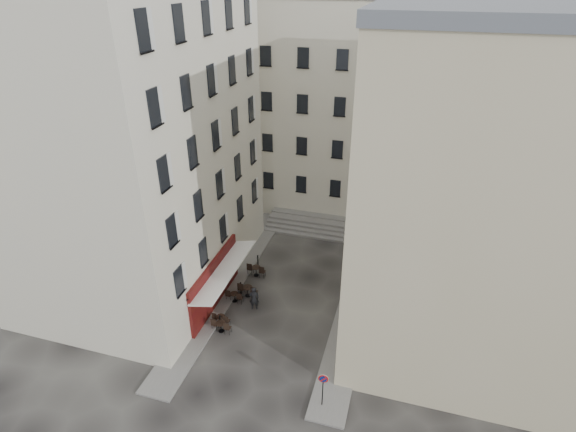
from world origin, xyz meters
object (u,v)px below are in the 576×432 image
at_px(bistro_table_a, 221,326).
at_px(pedestrian, 254,298).
at_px(no_parking_sign, 323,385).
at_px(bistro_table_b, 221,319).

height_order(bistro_table_a, pedestrian, pedestrian).
height_order(no_parking_sign, pedestrian, no_parking_sign).
xyz_separation_m(no_parking_sign, pedestrian, (-5.97, 6.23, -0.74)).
xyz_separation_m(bistro_table_b, pedestrian, (1.49, 2.02, 0.44)).
relative_size(no_parking_sign, bistro_table_a, 1.77).
height_order(bistro_table_b, pedestrian, pedestrian).
bearing_deg(bistro_table_b, bistro_table_a, -65.61).
bearing_deg(no_parking_sign, bistro_table_a, 147.24).
bearing_deg(pedestrian, bistro_table_b, 36.54).
bearing_deg(pedestrian, no_parking_sign, 116.79).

